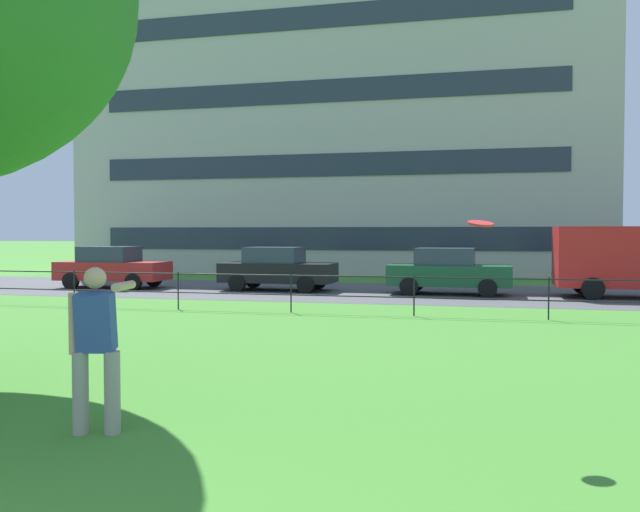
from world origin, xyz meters
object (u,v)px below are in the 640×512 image
(car_dark_green_far_right, at_px, (449,271))
(apartment_building_background, at_px, (346,141))
(frisbee, at_px, (480,224))
(car_black_center, at_px, (277,269))
(panel_van_left, at_px, (640,258))
(person_thrower, at_px, (96,344))
(car_red_right, at_px, (112,267))

(car_dark_green_far_right, relative_size, apartment_building_background, 0.15)
(frisbee, bearing_deg, car_black_center, 114.34)
(car_dark_green_far_right, bearing_deg, car_black_center, 178.86)
(panel_van_left, bearing_deg, person_thrower, -117.79)
(person_thrower, bearing_deg, frisbee, 16.82)
(car_black_center, xyz_separation_m, apartment_building_background, (-0.49, 15.04, 6.54))
(car_red_right, xyz_separation_m, car_dark_green_far_right, (12.28, 0.23, 0.00))
(car_dark_green_far_right, bearing_deg, person_thrower, -99.71)
(car_red_right, bearing_deg, panel_van_left, 1.02)
(person_thrower, relative_size, apartment_building_background, 0.06)
(frisbee, bearing_deg, car_dark_green_far_right, 93.63)
(car_black_center, distance_m, panel_van_left, 11.86)
(frisbee, height_order, panel_van_left, panel_van_left)
(car_red_right, relative_size, panel_van_left, 0.81)
(person_thrower, xyz_separation_m, apartment_building_background, (-3.66, 31.52, 6.41))
(car_dark_green_far_right, bearing_deg, car_red_right, -178.92)
(car_black_center, xyz_separation_m, car_dark_green_far_right, (5.98, -0.12, 0.00))
(frisbee, xyz_separation_m, car_dark_green_far_right, (-0.97, 15.23, -1.35))
(person_thrower, height_order, car_black_center, person_thrower)
(person_thrower, distance_m, car_black_center, 16.79)
(frisbee, xyz_separation_m, car_black_center, (-6.94, 15.35, -1.35))
(frisbee, height_order, car_black_center, frisbee)
(apartment_building_background, bearing_deg, panel_van_left, -50.68)
(person_thrower, bearing_deg, apartment_building_background, 96.63)
(panel_van_left, height_order, apartment_building_background, apartment_building_background)
(car_red_right, relative_size, apartment_building_background, 0.15)
(car_red_right, xyz_separation_m, apartment_building_background, (5.82, 15.39, 6.54))
(car_dark_green_far_right, distance_m, panel_van_left, 5.90)
(car_red_right, bearing_deg, frisbee, -48.55)
(frisbee, height_order, apartment_building_background, apartment_building_background)
(person_thrower, distance_m, panel_van_left, 18.61)
(frisbee, distance_m, car_black_center, 16.90)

